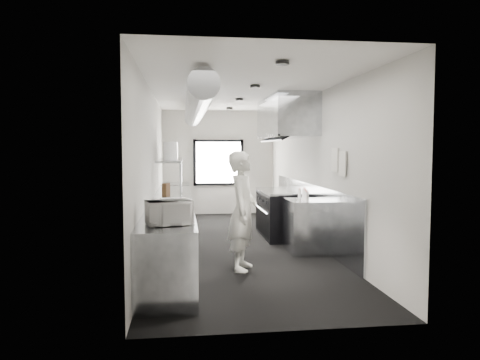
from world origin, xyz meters
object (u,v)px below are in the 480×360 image
object	(u,v)px
range	(282,213)
bottle_station	(306,226)
line_cook	(243,211)
knife_block	(166,189)
squeeze_bottle_d	(304,194)
deli_tub_a	(155,216)
cutting_board	(176,200)
plate_stack_a	(171,151)
plate_stack_c	(172,150)
plate_stack_b	(170,151)
deli_tub_b	(156,216)
squeeze_bottle_a	(307,197)
prep_counter	(172,227)
squeeze_bottle_b	(305,196)
squeeze_bottle_c	(304,195)
exhaust_hood	(286,118)
plate_stack_d	(171,150)
far_work_table	(175,201)
squeeze_bottle_e	(300,194)
microwave	(169,213)
small_plate	(175,205)
pass_shelf	(171,161)

from	to	relation	value
range	bottle_station	bearing A→B (deg)	-85.43
bottle_station	line_cook	world-z (taller)	line_cook
knife_block	squeeze_bottle_d	size ratio (longest dim) A/B	1.17
bottle_station	line_cook	distance (m)	1.65
deli_tub_a	cutting_board	world-z (taller)	deli_tub_a
plate_stack_a	plate_stack_c	size ratio (longest dim) A/B	0.89
knife_block	plate_stack_b	xyz separation A→B (m)	(0.08, 0.20, 0.73)
deli_tub_b	squeeze_bottle_a	bearing A→B (deg)	34.28
knife_block	range	bearing A→B (deg)	25.20
prep_counter	deli_tub_a	world-z (taller)	deli_tub_a
plate_stack_a	plate_stack_b	world-z (taller)	plate_stack_b
bottle_station	squeeze_bottle_b	size ratio (longest dim) A/B	4.97
squeeze_bottle_c	plate_stack_b	bearing A→B (deg)	147.16
exhaust_hood	plate_stack_c	world-z (taller)	exhaust_hood
plate_stack_d	squeeze_bottle_a	bearing A→B (deg)	-50.20
far_work_table	deli_tub_a	size ratio (longest dim) A/B	9.39
deli_tub_b	plate_stack_c	xyz separation A→B (m)	(0.11, 3.94, 0.80)
bottle_station	squeeze_bottle_c	distance (m)	0.55
exhaust_hood	deli_tub_b	xyz separation A→B (m)	(-2.39, -3.32, -1.44)
squeeze_bottle_e	plate_stack_a	bearing A→B (deg)	159.78
far_work_table	squeeze_bottle_a	bearing A→B (deg)	-62.20
cutting_board	squeeze_bottle_a	xyz separation A→B (m)	(2.14, -0.55, 0.08)
bottle_station	cutting_board	world-z (taller)	cutting_board
plate_stack_a	far_work_table	bearing A→B (deg)	89.32
deli_tub_b	cutting_board	size ratio (longest dim) A/B	0.24
bottle_station	microwave	distance (m)	3.26
exhaust_hood	squeeze_bottle_d	size ratio (longest dim) A/B	12.06
microwave	deli_tub_a	xyz separation A→B (m)	(-0.18, 0.39, -0.09)
plate_stack_c	deli_tub_a	bearing A→B (deg)	-91.68
cutting_board	squeeze_bottle_d	bearing A→B (deg)	-2.90
squeeze_bottle_c	squeeze_bottle_d	distance (m)	0.17
deli_tub_b	plate_stack_b	world-z (taller)	plate_stack_b
deli_tub_b	small_plate	size ratio (longest dim) A/B	0.77
exhaust_hood	cutting_board	distance (m)	2.87
bottle_station	plate_stack_a	size ratio (longest dim) A/B	2.89
cutting_board	plate_stack_d	bearing A→B (deg)	93.49
exhaust_hood	squeeze_bottle_c	distance (m)	2.00
pass_shelf	microwave	size ratio (longest dim) A/B	6.41
microwave	plate_stack_c	bearing A→B (deg)	75.77
bottle_station	far_work_table	bearing A→B (deg)	120.53
cutting_board	squeeze_bottle_e	distance (m)	2.17
deli_tub_a	squeeze_bottle_c	size ratio (longest dim) A/B	0.67
deli_tub_b	squeeze_bottle_a	size ratio (longest dim) A/B	0.77
microwave	small_plate	xyz separation A→B (m)	(0.04, 1.76, -0.13)
knife_block	plate_stack_a	distance (m)	0.74
squeeze_bottle_e	range	bearing A→B (deg)	92.64
plate_stack_b	squeeze_bottle_e	distance (m)	2.70
range	squeeze_bottle_d	xyz separation A→B (m)	(0.10, -1.27, 0.52)
squeeze_bottle_e	plate_stack_c	bearing A→B (deg)	142.26
microwave	squeeze_bottle_e	xyz separation A→B (m)	(2.21, 2.51, -0.06)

